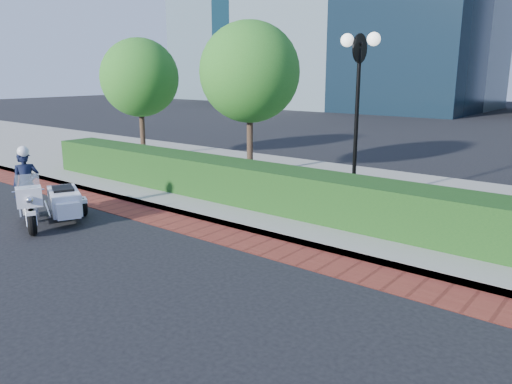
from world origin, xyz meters
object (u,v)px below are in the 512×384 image
Objects in this scene: lamppost at (358,92)px; tree_b at (250,72)px; police_motorcycle at (43,197)px; tree_a at (140,78)px.

tree_b reaches higher than lamppost.
police_motorcycle is at bearing -131.96° from lamppost.
lamppost is 7.90m from police_motorcycle.
police_motorcycle is at bearing -54.37° from tree_a.
police_motorcycle is at bearing -94.52° from tree_b.
lamppost is at bearing -7.41° from tree_a.
lamppost is 1.99× the size of police_motorcycle.
police_motorcycle is (-0.55, -6.91, -2.81)m from tree_b.
tree_b reaches higher than police_motorcycle.
tree_a reaches higher than police_motorcycle.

